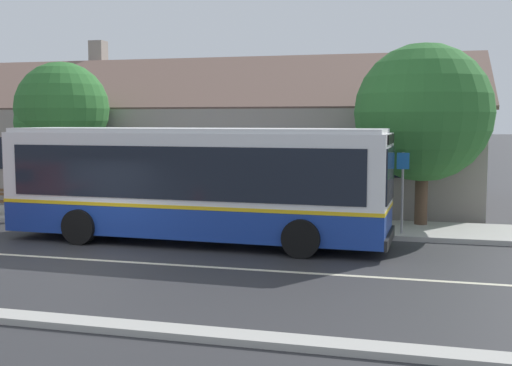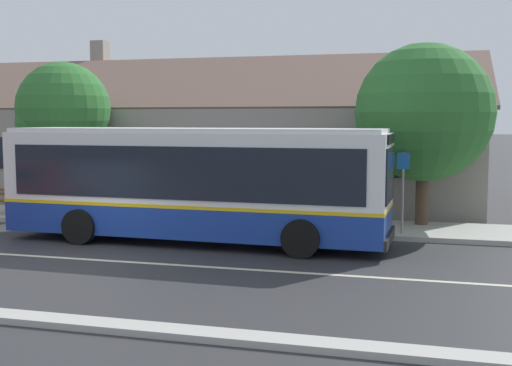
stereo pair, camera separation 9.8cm
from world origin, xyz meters
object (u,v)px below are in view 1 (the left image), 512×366
object	(u,v)px
street_tree_primary	(423,113)
transit_bus	(195,181)
street_tree_secondary	(58,112)
bus_stop_sign	(403,183)
bench_by_building	(0,203)

from	to	relation	value
street_tree_primary	transit_bus	bearing A→B (deg)	-147.60
street_tree_secondary	street_tree_primary	bearing A→B (deg)	-0.97
transit_bus	street_tree_secondary	bearing A→B (deg)	148.81
transit_bus	bus_stop_sign	distance (m)	6.08
street_tree_secondary	bus_stop_sign	distance (m)	12.96
bench_by_building	street_tree_primary	world-z (taller)	street_tree_primary
street_tree_secondary	bus_stop_sign	world-z (taller)	street_tree_secondary
transit_bus	street_tree_primary	xyz separation A→B (m)	(6.24, 3.96, 1.97)
bench_by_building	street_tree_secondary	bearing A→B (deg)	51.60
street_tree_primary	bench_by_building	bearing A→B (deg)	-174.05
street_tree_secondary	transit_bus	bearing A→B (deg)	-31.19
street_tree_primary	street_tree_secondary	size ratio (longest dim) A/B	1.05
street_tree_primary	street_tree_secondary	world-z (taller)	street_tree_primary
transit_bus	street_tree_secondary	distance (m)	8.33
street_tree_primary	street_tree_secondary	bearing A→B (deg)	179.03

